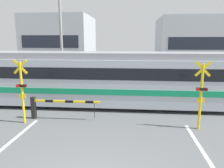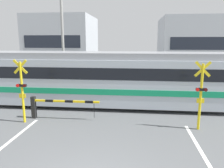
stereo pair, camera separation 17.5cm
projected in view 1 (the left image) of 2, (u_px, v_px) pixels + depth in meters
rail_track_near at (113, 108)px, 12.62m from camera, size 50.00×0.10×0.08m
rail_track_far at (115, 101)px, 14.02m from camera, size 50.00×0.10×0.08m
commuter_train at (98, 77)px, 13.08m from camera, size 15.05×2.90×3.21m
crossing_barrier_near at (50, 105)px, 10.85m from camera, size 3.47×0.20×1.11m
crossing_barrier_far at (159, 86)px, 15.45m from camera, size 3.47×0.20×1.11m
crossing_signal_left at (22, 89)px, 10.16m from camera, size 0.68×0.15×3.03m
crossing_signal_right at (201, 92)px, 9.43m from camera, size 0.68×0.15×3.03m
pedestrian at (107, 75)px, 19.67m from camera, size 0.38×0.22×1.54m
building_left_of_street at (61, 44)px, 27.89m from camera, size 7.66×7.79×6.88m
building_right_of_street at (189, 46)px, 26.50m from camera, size 7.43×7.79×6.55m
utility_pole_streetside at (61, 34)px, 17.87m from camera, size 0.22×0.22×8.87m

